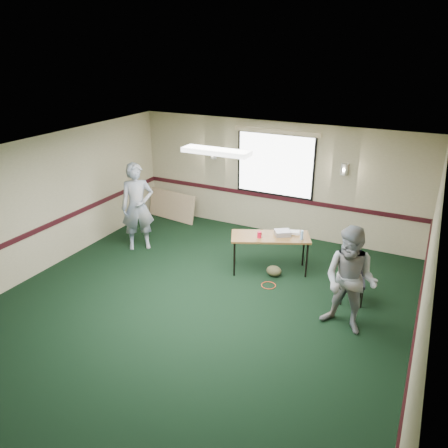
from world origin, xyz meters
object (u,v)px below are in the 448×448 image
at_px(projector, 283,233).
at_px(person_right, 350,281).
at_px(folding_table, 270,238).
at_px(person_left, 137,207).
at_px(conference_chair, 354,275).

bearing_deg(projector, person_right, -74.09).
xyz_separation_m(folding_table, projector, (0.20, 0.14, 0.11)).
relative_size(projector, person_left, 0.15).
distance_m(projector, person_left, 3.26).
bearing_deg(folding_table, projector, 9.75).
bearing_deg(person_left, conference_chair, -40.64).
height_order(projector, conference_chair, projector).
height_order(projector, person_right, person_right).
height_order(conference_chair, person_right, person_right).
xyz_separation_m(conference_chair, person_right, (0.09, -0.95, 0.40)).
bearing_deg(conference_chair, projector, 151.16).
bearing_deg(folding_table, person_right, -59.79).
bearing_deg(person_right, projector, 149.26).
distance_m(projector, conference_chair, 1.63).
bearing_deg(projector, folding_table, -178.47).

